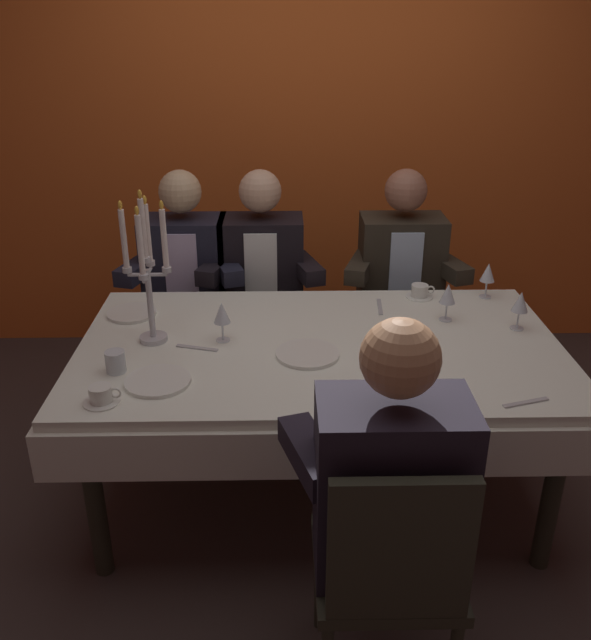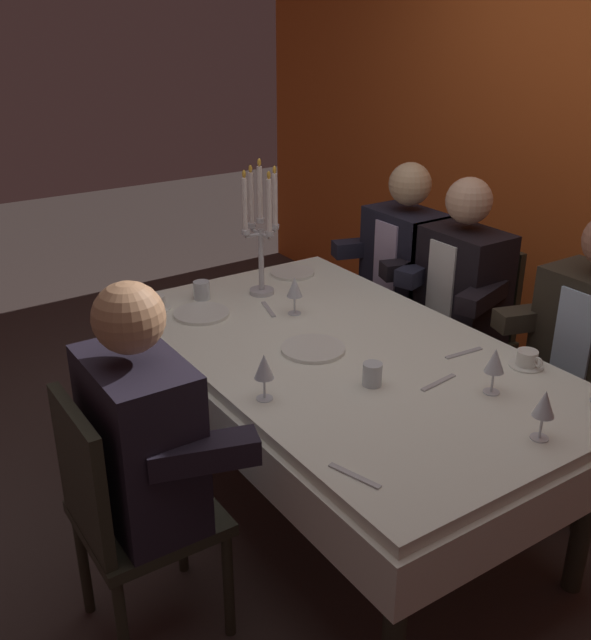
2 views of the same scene
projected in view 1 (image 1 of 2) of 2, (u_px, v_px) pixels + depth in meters
ground_plane at (318, 493)px, 2.98m from camera, size 12.00×12.00×0.00m
back_wall at (306, 122)px, 3.93m from camera, size 6.00×0.12×2.70m
dining_table at (320, 370)px, 2.72m from camera, size 1.94×1.14×0.74m
candelabra at (147, 272)px, 2.57m from camera, size 0.19×0.19×0.61m
dinner_plate_0 at (308, 354)px, 2.57m from camera, size 0.24×0.24×0.01m
dinner_plate_1 at (158, 381)px, 2.38m from camera, size 0.23×0.23×0.01m
dinner_plate_2 at (132, 313)px, 2.92m from camera, size 0.21×0.21×0.01m
wine_glass_0 at (448, 294)px, 2.82m from camera, size 0.07×0.07×0.16m
wine_glass_1 at (222, 314)px, 2.64m from camera, size 0.07×0.07×0.16m
wine_glass_2 at (520, 303)px, 2.75m from camera, size 0.07×0.07×0.16m
wine_glass_3 at (376, 372)px, 2.22m from camera, size 0.07×0.07×0.16m
wine_glass_4 at (488, 273)px, 3.05m from camera, size 0.07×0.07×0.16m
water_tumbler_0 at (395, 343)px, 2.58m from camera, size 0.07×0.07×0.08m
water_tumbler_1 at (116, 362)px, 2.44m from camera, size 0.07×0.07×0.08m
coffee_cup_0 at (420, 292)px, 3.09m from camera, size 0.13×0.12×0.06m
coffee_cup_1 at (101, 396)px, 2.25m from camera, size 0.13×0.12×0.06m
fork_0 at (197, 348)px, 2.63m from camera, size 0.17×0.06×0.01m
fork_1 at (380, 307)px, 2.99m from camera, size 0.03×0.17×0.01m
fork_2 at (416, 330)px, 2.77m from camera, size 0.04×0.17×0.01m
fork_3 at (526, 402)px, 2.26m from camera, size 0.17×0.07×0.01m
seated_diner_0 at (186, 268)px, 3.47m from camera, size 0.63×0.48×1.24m
seated_diner_1 at (262, 268)px, 3.47m from camera, size 0.63×0.48×1.24m
seated_diner_2 at (391, 487)px, 1.87m from camera, size 0.63×0.48×1.24m
seated_diner_3 at (400, 267)px, 3.49m from camera, size 0.63×0.48×1.24m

